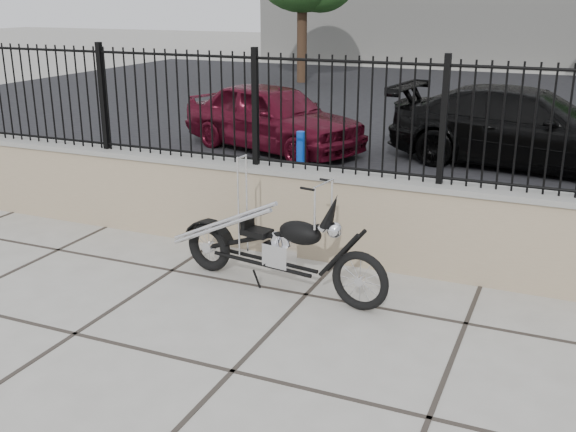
{
  "coord_description": "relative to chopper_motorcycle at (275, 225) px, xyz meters",
  "views": [
    {
      "loc": [
        2.17,
        -3.95,
        2.72
      ],
      "look_at": [
        -0.33,
        1.84,
        0.65
      ],
      "focal_mm": 42.0,
      "sensor_mm": 36.0,
      "label": 1
    }
  ],
  "objects": [
    {
      "name": "car_black",
      "position": [
        1.75,
        6.13,
        -0.0
      ],
      "size": [
        4.64,
        2.34,
        1.29
      ],
      "primitive_type": "imported",
      "rotation": [
        0.0,
        0.0,
        1.45
      ],
      "color": "black",
      "rests_on": "parking_lot"
    },
    {
      "name": "retaining_wall",
      "position": [
        0.33,
        0.96,
        -0.17
      ],
      "size": [
        14.0,
        0.36,
        0.96
      ],
      "primitive_type": "cube",
      "color": "gray",
      "rests_on": "ground_plane"
    },
    {
      "name": "parking_lot",
      "position": [
        0.33,
        10.96,
        -0.65
      ],
      "size": [
        30.0,
        30.0,
        0.0
      ],
      "primitive_type": "plane",
      "color": "black",
      "rests_on": "ground"
    },
    {
      "name": "bollard_a",
      "position": [
        -0.93,
        2.88,
        -0.17
      ],
      "size": [
        0.13,
        0.13,
        0.96
      ],
      "primitive_type": "cylinder",
      "rotation": [
        0.0,
        0.0,
        0.09
      ],
      "color": "blue",
      "rests_on": "ground_plane"
    },
    {
      "name": "chopper_motorcycle",
      "position": [
        0.0,
        0.0,
        0.0
      ],
      "size": [
        2.19,
        0.71,
        1.29
      ],
      "primitive_type": null,
      "rotation": [
        0.0,
        0.0,
        -0.16
      ],
      "color": "black",
      "rests_on": "ground_plane"
    },
    {
      "name": "iron_fence",
      "position": [
        0.33,
        0.96,
        0.91
      ],
      "size": [
        14.0,
        0.08,
        1.2
      ],
      "primitive_type": "cube",
      "color": "black",
      "rests_on": "retaining_wall"
    },
    {
      "name": "car_red",
      "position": [
        -2.6,
        5.61,
        -0.03
      ],
      "size": [
        3.91,
        2.58,
        1.24
      ],
      "primitive_type": "imported",
      "rotation": [
        0.0,
        0.0,
        1.24
      ],
      "color": "#4E0B1B",
      "rests_on": "parking_lot"
    },
    {
      "name": "ground_plane",
      "position": [
        0.33,
        -1.54,
        -0.65
      ],
      "size": [
        90.0,
        90.0,
        0.0
      ],
      "primitive_type": "plane",
      "color": "#99968E",
      "rests_on": "ground"
    }
  ]
}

